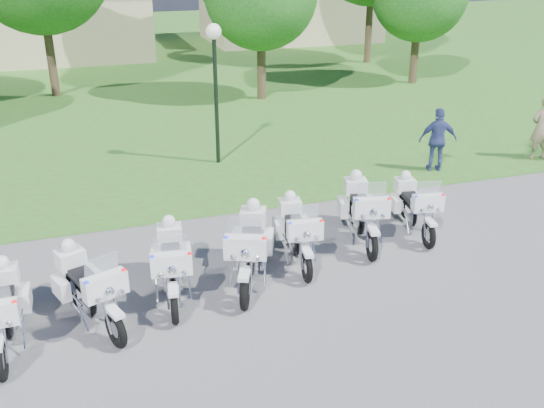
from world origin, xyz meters
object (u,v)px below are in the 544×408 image
object	(u,v)px
motorcycle_5	(362,210)
bystander_a	(541,128)
motorcycle_6	(414,205)
bystander_c	(438,140)
motorcycle_3	(250,247)
motorcycle_4	(297,231)
motorcycle_1	(89,287)
motorcycle_2	(172,262)
lamp_post	(215,59)
motorcycle_0	(3,309)

from	to	relation	value
motorcycle_5	bystander_a	world-z (taller)	bystander_a
motorcycle_6	bystander_c	bearing A→B (deg)	-119.30
motorcycle_3	motorcycle_4	world-z (taller)	motorcycle_3
bystander_c	motorcycle_1	bearing A→B (deg)	43.02
motorcycle_2	motorcycle_6	size ratio (longest dim) A/B	1.07
motorcycle_1	motorcycle_4	bearing A→B (deg)	172.72
motorcycle_3	motorcycle_6	xyz separation A→B (m)	(4.21, 0.96, -0.09)
bystander_a	bystander_c	size ratio (longest dim) A/B	1.05
motorcycle_5	bystander_c	xyz separation A→B (m)	(4.02, 3.33, 0.23)
motorcycle_1	bystander_c	bearing A→B (deg)	-174.90
motorcycle_6	bystander_c	xyz separation A→B (m)	(2.68, 3.32, 0.31)
lamp_post	bystander_a	bearing A→B (deg)	-16.26
motorcycle_3	motorcycle_6	world-z (taller)	motorcycle_3
motorcycle_3	motorcycle_4	size ratio (longest dim) A/B	1.05
bystander_a	motorcycle_1	bearing A→B (deg)	25.66
lamp_post	bystander_a	distance (m)	10.02
motorcycle_5	motorcycle_2	bearing A→B (deg)	26.38
motorcycle_3	motorcycle_4	bearing A→B (deg)	-134.92
motorcycle_0	motorcycle_4	bearing A→B (deg)	-166.67
motorcycle_2	bystander_a	bearing A→B (deg)	-152.47
motorcycle_3	motorcycle_4	xyz separation A→B (m)	(1.16, 0.50, -0.07)
motorcycle_5	motorcycle_6	bearing A→B (deg)	-165.66
motorcycle_2	bystander_a	distance (m)	12.72
motorcycle_3	motorcycle_6	bearing A→B (deg)	-145.53
motorcycle_5	motorcycle_6	world-z (taller)	motorcycle_5
lamp_post	bystander_a	xyz separation A→B (m)	(9.41, -2.74, -2.12)
bystander_a	motorcycle_3	bearing A→B (deg)	28.42
motorcycle_2	lamp_post	size ratio (longest dim) A/B	0.57
motorcycle_0	motorcycle_2	bearing A→B (deg)	-165.94
motorcycle_2	motorcycle_4	size ratio (longest dim) A/B	1.03
motorcycle_1	motorcycle_5	world-z (taller)	motorcycle_5
motorcycle_2	motorcycle_5	bearing A→B (deg)	-159.25
bystander_a	motorcycle_4	bearing A→B (deg)	28.23
motorcycle_1	motorcycle_4	world-z (taller)	motorcycle_1
motorcycle_1	motorcycle_2	xyz separation A→B (m)	(1.51, 0.43, -0.00)
motorcycle_3	motorcycle_5	xyz separation A→B (m)	(2.87, 0.94, -0.02)
motorcycle_4	motorcycle_2	bearing A→B (deg)	19.97
motorcycle_3	motorcycle_5	size ratio (longest dim) A/B	0.99
motorcycle_4	motorcycle_5	world-z (taller)	motorcycle_5
motorcycle_2	bystander_c	bearing A→B (deg)	-144.82
bystander_c	motorcycle_0	bearing A→B (deg)	41.32
motorcycle_5	lamp_post	xyz separation A→B (m)	(-1.83, 6.00, 2.40)
motorcycle_2	bystander_c	size ratio (longest dim) A/B	1.27
motorcycle_0	bystander_a	size ratio (longest dim) A/B	1.18
motorcycle_2	motorcycle_5	world-z (taller)	motorcycle_5
bystander_a	bystander_c	distance (m)	3.56
motorcycle_0	motorcycle_2	xyz separation A→B (m)	(2.87, 0.68, 0.02)
motorcycle_4	motorcycle_6	xyz separation A→B (m)	(3.05, 0.46, -0.02)
motorcycle_6	lamp_post	size ratio (longest dim) A/B	0.54
lamp_post	motorcycle_0	bearing A→B (deg)	-125.38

